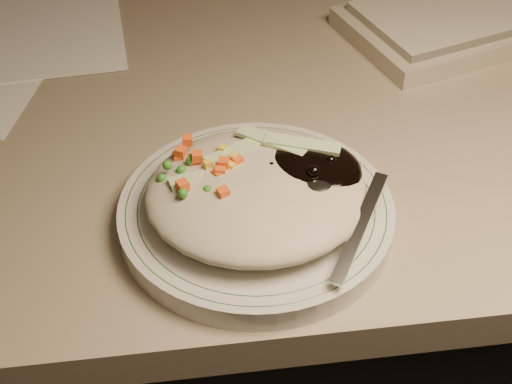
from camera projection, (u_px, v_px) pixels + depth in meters
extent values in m
cube|color=gray|center=(273.00, 99.00, 0.82)|extent=(1.40, 0.70, 0.04)
cylinder|color=silver|center=(256.00, 214.00, 0.63)|extent=(0.24, 0.24, 0.02)
torus|color=#144723|center=(256.00, 206.00, 0.63)|extent=(0.23, 0.23, 0.00)
torus|color=#144723|center=(256.00, 206.00, 0.63)|extent=(0.21, 0.21, 0.00)
ellipsoid|color=#ADA38C|center=(257.00, 192.00, 0.61)|extent=(0.19, 0.18, 0.04)
ellipsoid|color=black|center=(306.00, 172.00, 0.62)|extent=(0.10, 0.09, 0.03)
ellipsoid|color=orange|center=(203.00, 180.00, 0.62)|extent=(0.08, 0.08, 0.02)
sphere|color=black|center=(271.00, 168.00, 0.61)|extent=(0.01, 0.01, 0.01)
sphere|color=black|center=(303.00, 161.00, 0.62)|extent=(0.01, 0.01, 0.01)
sphere|color=black|center=(331.00, 161.00, 0.61)|extent=(0.01, 0.01, 0.01)
sphere|color=black|center=(320.00, 157.00, 0.63)|extent=(0.01, 0.01, 0.01)
sphere|color=black|center=(314.00, 172.00, 0.60)|extent=(0.01, 0.01, 0.01)
sphere|color=black|center=(302.00, 166.00, 0.62)|extent=(0.01, 0.01, 0.01)
sphere|color=black|center=(312.00, 157.00, 0.63)|extent=(0.01, 0.01, 0.01)
cube|color=#FD5C1C|center=(197.00, 156.00, 0.61)|extent=(0.01, 0.01, 0.01)
cube|color=#FD5C1C|center=(218.00, 181.00, 0.60)|extent=(0.01, 0.01, 0.01)
cube|color=#FD5C1C|center=(181.00, 152.00, 0.62)|extent=(0.01, 0.01, 0.01)
cube|color=#FD5C1C|center=(224.00, 163.00, 0.60)|extent=(0.01, 0.01, 0.01)
cube|color=#FD5C1C|center=(220.00, 171.00, 0.60)|extent=(0.01, 0.01, 0.01)
cube|color=#FD5C1C|center=(179.00, 156.00, 0.63)|extent=(0.01, 0.01, 0.01)
cube|color=#FD5C1C|center=(195.00, 159.00, 0.62)|extent=(0.01, 0.01, 0.01)
cube|color=#FD5C1C|center=(218.00, 174.00, 0.60)|extent=(0.01, 0.01, 0.01)
cube|color=#FD5C1C|center=(237.00, 161.00, 0.61)|extent=(0.01, 0.01, 0.01)
cube|color=#FD5C1C|center=(187.00, 140.00, 0.63)|extent=(0.01, 0.01, 0.01)
cube|color=#FD5C1C|center=(183.00, 185.00, 0.59)|extent=(0.01, 0.01, 0.01)
cube|color=#FD5C1C|center=(223.00, 193.00, 0.58)|extent=(0.01, 0.01, 0.01)
cube|color=#FD5C1C|center=(177.00, 183.00, 0.60)|extent=(0.01, 0.01, 0.01)
cube|color=#FD5C1C|center=(180.00, 159.00, 0.63)|extent=(0.01, 0.01, 0.01)
sphere|color=#388C28|center=(219.00, 168.00, 0.61)|extent=(0.01, 0.01, 0.01)
sphere|color=#388C28|center=(183.00, 193.00, 0.58)|extent=(0.01, 0.01, 0.01)
sphere|color=#388C28|center=(181.00, 170.00, 0.61)|extent=(0.01, 0.01, 0.01)
sphere|color=#388C28|center=(167.00, 165.00, 0.60)|extent=(0.01, 0.01, 0.01)
sphere|color=#388C28|center=(215.00, 165.00, 0.62)|extent=(0.01, 0.01, 0.01)
sphere|color=#388C28|center=(226.00, 192.00, 0.60)|extent=(0.01, 0.01, 0.01)
sphere|color=#388C28|center=(202.00, 176.00, 0.61)|extent=(0.01, 0.01, 0.01)
sphere|color=#388C28|center=(196.00, 192.00, 0.60)|extent=(0.01, 0.01, 0.01)
sphere|color=#388C28|center=(162.00, 178.00, 0.61)|extent=(0.01, 0.01, 0.01)
sphere|color=#388C28|center=(193.00, 158.00, 0.61)|extent=(0.01, 0.01, 0.01)
sphere|color=#388C28|center=(191.00, 161.00, 0.61)|extent=(0.01, 0.01, 0.01)
sphere|color=#388C28|center=(183.00, 183.00, 0.60)|extent=(0.01, 0.01, 0.01)
sphere|color=#388C28|center=(208.00, 190.00, 0.59)|extent=(0.01, 0.01, 0.01)
sphere|color=#388C28|center=(240.00, 152.00, 0.63)|extent=(0.01, 0.01, 0.01)
cube|color=yellow|center=(214.00, 165.00, 0.62)|extent=(0.01, 0.01, 0.01)
cube|color=yellow|center=(231.00, 167.00, 0.61)|extent=(0.01, 0.01, 0.01)
cube|color=yellow|center=(201.00, 164.00, 0.62)|extent=(0.01, 0.01, 0.01)
cube|color=yellow|center=(208.00, 165.00, 0.61)|extent=(0.01, 0.01, 0.01)
cube|color=yellow|center=(202.00, 177.00, 0.61)|extent=(0.01, 0.01, 0.01)
cube|color=yellow|center=(233.00, 158.00, 0.61)|extent=(0.01, 0.01, 0.01)
cube|color=yellow|center=(222.00, 149.00, 0.63)|extent=(0.01, 0.01, 0.01)
cube|color=yellow|center=(213.00, 177.00, 0.61)|extent=(0.01, 0.01, 0.01)
cube|color=#B2D18C|center=(240.00, 149.00, 0.63)|extent=(0.07, 0.05, 0.00)
cube|color=#B2D18C|center=(273.00, 141.00, 0.63)|extent=(0.06, 0.05, 0.00)
cube|color=#B2D18C|center=(209.00, 175.00, 0.60)|extent=(0.07, 0.03, 0.00)
cube|color=#B2D18C|center=(302.00, 144.00, 0.63)|extent=(0.07, 0.04, 0.00)
cube|color=#B2D18C|center=(263.00, 186.00, 0.60)|extent=(0.07, 0.02, 0.00)
cube|color=#B2D18C|center=(232.00, 190.00, 0.59)|extent=(0.07, 0.02, 0.00)
ellipsoid|color=silver|center=(314.00, 182.00, 0.60)|extent=(0.05, 0.06, 0.01)
cube|color=silver|center=(360.00, 227.00, 0.58)|extent=(0.07, 0.10, 0.03)
cube|color=white|center=(0.00, 39.00, 0.88)|extent=(0.32, 0.23, 0.00)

